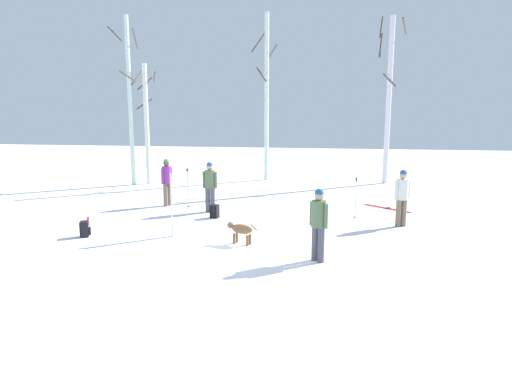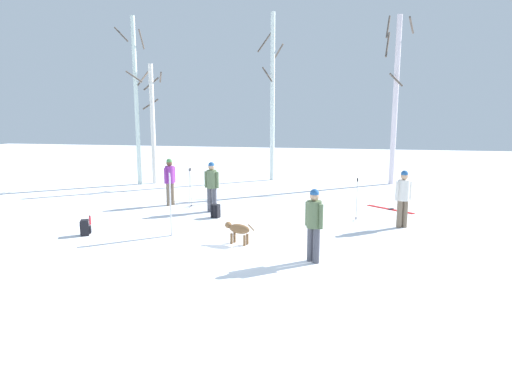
# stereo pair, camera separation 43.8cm
# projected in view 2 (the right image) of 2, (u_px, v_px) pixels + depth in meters

# --- Properties ---
(ground_plane) EXTENTS (60.00, 60.00, 0.00)m
(ground_plane) POSITION_uv_depth(u_px,v_px,m) (217.00, 247.00, 11.77)
(ground_plane) COLOR white
(person_0) EXTENTS (0.48, 0.34, 1.72)m
(person_0) POSITION_uv_depth(u_px,v_px,m) (403.00, 195.00, 13.51)
(person_0) COLOR #72604C
(person_0) RESTS_ON ground_plane
(person_1) EXTENTS (0.52, 0.34, 1.72)m
(person_1) POSITION_uv_depth(u_px,v_px,m) (212.00, 183.00, 15.61)
(person_1) COLOR #4C4C56
(person_1) RESTS_ON ground_plane
(person_2) EXTENTS (0.43, 0.37, 1.72)m
(person_2) POSITION_uv_depth(u_px,v_px,m) (314.00, 221.00, 10.44)
(person_2) COLOR #4C4C56
(person_2) RESTS_ON ground_plane
(person_3) EXTENTS (0.34, 0.48, 1.72)m
(person_3) POSITION_uv_depth(u_px,v_px,m) (170.00, 179.00, 16.66)
(person_3) COLOR #72604C
(person_3) RESTS_ON ground_plane
(dog) EXTENTS (0.87, 0.39, 0.57)m
(dog) POSITION_uv_depth(u_px,v_px,m) (238.00, 230.00, 11.96)
(dog) COLOR brown
(dog) RESTS_ON ground_plane
(ski_pair_planted_0) EXTENTS (0.10, 0.14, 1.77)m
(ski_pair_planted_0) POSITION_uv_depth(u_px,v_px,m) (171.00, 205.00, 12.63)
(ski_pair_planted_0) COLOR white
(ski_pair_planted_0) RESTS_ON ground_plane
(ski_pair_lying_0) EXTENTS (1.55, 1.31, 0.05)m
(ski_pair_lying_0) POSITION_uv_depth(u_px,v_px,m) (390.00, 209.00, 16.10)
(ski_pair_lying_0) COLOR red
(ski_pair_lying_0) RESTS_ON ground_plane
(ski_poles_0) EXTENTS (0.07, 0.23, 1.43)m
(ski_poles_0) POSITION_uv_depth(u_px,v_px,m) (190.00, 187.00, 16.23)
(ski_poles_0) COLOR #B2B2BC
(ski_poles_0) RESTS_ON ground_plane
(ski_poles_1) EXTENTS (0.07, 0.22, 1.35)m
(ski_poles_1) POSITION_uv_depth(u_px,v_px,m) (357.00, 198.00, 14.41)
(ski_poles_1) COLOR #B2B2BC
(ski_poles_1) RESTS_ON ground_plane
(backpack_0) EXTENTS (0.34, 0.32, 0.44)m
(backpack_0) POSITION_uv_depth(u_px,v_px,m) (85.00, 228.00, 12.81)
(backpack_0) COLOR black
(backpack_0) RESTS_ON ground_plane
(backpack_1) EXTENTS (0.30, 0.33, 0.44)m
(backpack_1) POSITION_uv_depth(u_px,v_px,m) (216.00, 211.00, 14.88)
(backpack_1) COLOR black
(backpack_1) RESTS_ON ground_plane
(water_bottle_0) EXTENTS (0.07, 0.07, 0.28)m
(water_bottle_0) POSITION_uv_depth(u_px,v_px,m) (90.00, 220.00, 13.99)
(water_bottle_0) COLOR red
(water_bottle_0) RESTS_ON ground_plane
(birch_tree_0) EXTENTS (1.30, 1.29, 7.52)m
(birch_tree_0) POSITION_uv_depth(u_px,v_px,m) (136.00, 100.00, 20.83)
(birch_tree_0) COLOR silver
(birch_tree_0) RESTS_ON ground_plane
(birch_tree_1) EXTENTS (1.17, 0.98, 5.49)m
(birch_tree_1) POSITION_uv_depth(u_px,v_px,m) (153.00, 122.00, 21.26)
(birch_tree_1) COLOR silver
(birch_tree_1) RESTS_ON ground_plane
(birch_tree_2) EXTENTS (1.29, 1.29, 7.94)m
(birch_tree_2) POSITION_uv_depth(u_px,v_px,m) (272.00, 96.00, 22.09)
(birch_tree_2) COLOR silver
(birch_tree_2) RESTS_ON ground_plane
(birch_tree_3) EXTENTS (1.29, 1.27, 7.65)m
(birch_tree_3) POSITION_uv_depth(u_px,v_px,m) (395.00, 97.00, 20.87)
(birch_tree_3) COLOR silver
(birch_tree_3) RESTS_ON ground_plane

